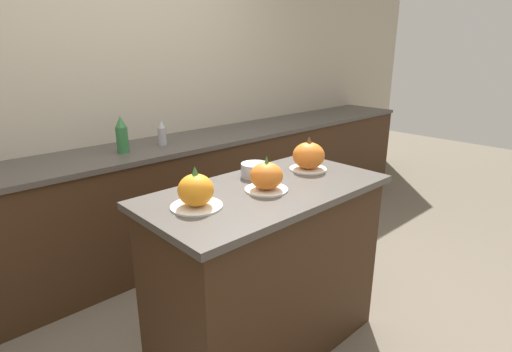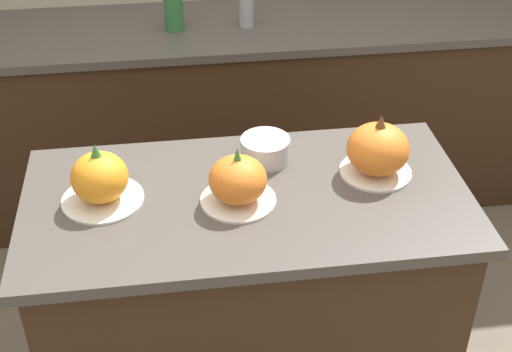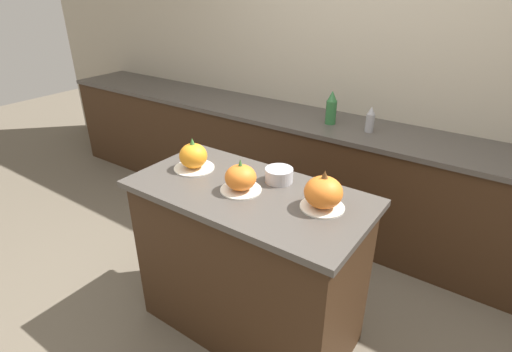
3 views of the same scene
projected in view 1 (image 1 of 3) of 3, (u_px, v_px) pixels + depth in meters
name	position (u px, v px, depth m)	size (l,w,h in m)	color
ground_plane	(266.00, 343.00, 2.23)	(12.00, 12.00, 0.00)	#665B4C
wall_back	(116.00, 94.00, 2.97)	(8.00, 0.06, 2.50)	#B2A893
kitchen_island	(266.00, 270.00, 2.09)	(1.24, 0.64, 0.92)	#382314
back_counter	(147.00, 206.00, 2.99)	(6.00, 0.60, 0.89)	#382314
pumpkin_cake_left	(196.00, 192.00, 1.69)	(0.22, 0.22, 0.18)	silver
pumpkin_cake_center	(266.00, 177.00, 1.89)	(0.21, 0.21, 0.17)	silver
pumpkin_cake_right	(309.00, 156.00, 2.22)	(0.21, 0.21, 0.19)	silver
bottle_tall	(122.00, 135.00, 2.70)	(0.08, 0.08, 0.25)	#2D6B38
bottle_short	(162.00, 133.00, 2.90)	(0.06, 0.06, 0.19)	#99999E
mixing_bowl	(255.00, 170.00, 2.11)	(0.15, 0.15, 0.07)	#ADADB2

